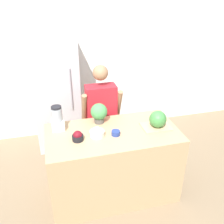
{
  "coord_description": "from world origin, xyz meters",
  "views": [
    {
      "loc": [
        -0.64,
        -2.02,
        2.53
      ],
      "look_at": [
        0.0,
        0.45,
        1.19
      ],
      "focal_mm": 40.0,
      "sensor_mm": 36.0,
      "label": 1
    }
  ],
  "objects": [
    {
      "name": "watermelon",
      "position": [
        0.55,
        0.37,
        1.06
      ],
      "size": [
        0.21,
        0.21,
        0.21
      ],
      "color": "#3D7F3D",
      "rests_on": "cutting_board"
    },
    {
      "name": "refrigerator",
      "position": [
        -0.58,
        1.78,
        0.92
      ],
      "size": [
        0.72,
        0.66,
        1.85
      ],
      "color": "#B7B7BC",
      "rests_on": "ground_plane"
    },
    {
      "name": "bowl_small_blue",
      "position": [
        0.02,
        0.34,
        0.97
      ],
      "size": [
        0.1,
        0.1,
        0.06
      ],
      "color": "navy",
      "rests_on": "counter_island"
    },
    {
      "name": "counter_island",
      "position": [
        0.0,
        0.41,
        0.47
      ],
      "size": [
        1.58,
        0.81,
        0.94
      ],
      "color": "tan",
      "rests_on": "ground_plane"
    },
    {
      "name": "cutting_board",
      "position": [
        0.54,
        0.39,
        0.95
      ],
      "size": [
        0.35,
        0.26,
        0.01
      ],
      "color": "tan",
      "rests_on": "counter_island"
    },
    {
      "name": "blender",
      "position": [
        -0.62,
        0.64,
        1.08
      ],
      "size": [
        0.15,
        0.15,
        0.31
      ],
      "color": "silver",
      "rests_on": "counter_island"
    },
    {
      "name": "ground_plane",
      "position": [
        0.0,
        0.0,
        0.0
      ],
      "size": [
        14.0,
        14.0,
        0.0
      ],
      "primitive_type": "plane",
      "color": "#7F6B51"
    },
    {
      "name": "person",
      "position": [
        -0.01,
        1.01,
        0.81
      ],
      "size": [
        0.55,
        0.26,
        1.58
      ],
      "color": "gray",
      "rests_on": "ground_plane"
    },
    {
      "name": "wall_back",
      "position": [
        0.0,
        2.14,
        1.3
      ],
      "size": [
        8.0,
        0.06,
        2.6
      ],
      "color": "white",
      "rests_on": "ground_plane"
    },
    {
      "name": "bowl_cherries",
      "position": [
        -0.42,
        0.34,
        0.99
      ],
      "size": [
        0.13,
        0.13,
        0.12
      ],
      "color": "black",
      "rests_on": "counter_island"
    },
    {
      "name": "bowl_cream",
      "position": [
        -0.2,
        0.37,
        0.99
      ],
      "size": [
        0.17,
        0.17,
        0.12
      ],
      "color": "beige",
      "rests_on": "counter_island"
    },
    {
      "name": "potted_plant",
      "position": [
        -0.11,
        0.67,
        1.08
      ],
      "size": [
        0.21,
        0.21,
        0.26
      ],
      "color": "#514C47",
      "rests_on": "counter_island"
    }
  ]
}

